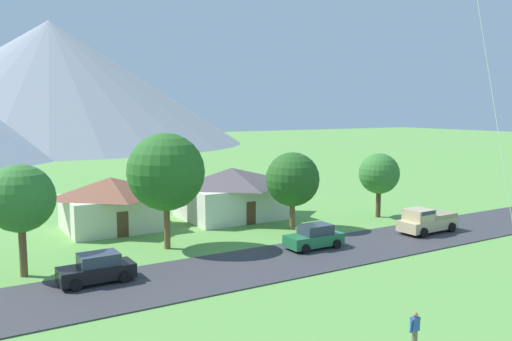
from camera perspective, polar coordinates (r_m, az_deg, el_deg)
The scene contains 12 objects.
road_strip at distance 31.72m, azimuth -8.83°, elevation -11.60°, with size 160.00×7.10×0.08m, color #38383D.
mountain_central_ridge at distance 158.57m, azimuth -21.28°, elevation 8.83°, with size 105.19×105.19×33.99m, color #8E939E.
house_leftmost at distance 48.25m, azimuth -2.67°, elevation -2.32°, with size 9.40×7.57×4.60m.
house_right_center at distance 45.14m, azimuth -15.45°, elevation -3.36°, with size 7.81×6.76×4.35m.
tree_near_left at distance 37.56m, azimuth -9.73°, elevation -0.16°, with size 5.50×5.50×8.29m.
tree_left_of_center at distance 33.92m, azimuth -24.17°, elevation -2.80°, with size 4.04×4.04×6.75m.
tree_center at distance 49.43m, azimuth 13.19°, elevation -0.35°, with size 3.71×3.71×5.91m.
tree_right_of_center at distance 43.30m, azimuth 3.98°, elevation -0.97°, with size 4.45×4.45×6.42m.
parked_car_green_mid_west at distance 38.03m, azimuth 6.33°, elevation -7.16°, with size 4.23×2.13×1.68m.
parked_car_black_mid_east at distance 31.89m, azimuth -16.83°, elevation -10.16°, with size 4.21×2.10×1.68m.
pickup_truck_sand_west_side at distance 44.49m, azimuth 17.98°, elevation -5.16°, with size 5.27×2.47×1.99m.
watcher_person at distance 23.58m, azimuth 16.81°, elevation -16.27°, with size 0.56×0.24×1.68m.
Camera 1 is at (-11.34, 1.33, 9.98)m, focal length 36.94 mm.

